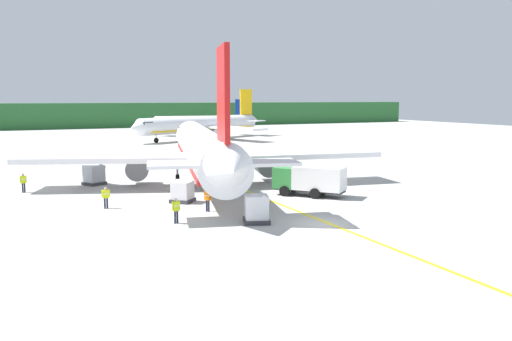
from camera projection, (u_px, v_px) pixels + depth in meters
name	position (u px, v px, depth m)	size (l,w,h in m)	color
ground	(153.00, 156.00, 78.91)	(240.00, 320.00, 0.20)	#A8A8A3
distant_treeline	(85.00, 116.00, 149.61)	(216.00, 6.00, 7.01)	#28602D
airliner_foreground	(203.00, 149.00, 52.42)	(34.34, 41.21, 11.90)	white
airliner_mid_apron	(203.00, 125.00, 109.78)	(33.81, 28.54, 10.36)	white
airliner_far_taxiway	(202.00, 121.00, 143.76)	(28.28, 23.40, 8.07)	white
service_truck_fuel	(310.00, 179.00, 45.88)	(5.60, 6.06, 2.58)	#338C3F
cargo_container_near	(94.00, 175.00, 51.83)	(2.40, 2.40, 2.06)	#333338
cargo_container_mid	(183.00, 192.00, 43.15)	(2.33, 2.33, 1.82)	#333338
cargo_container_far	(257.00, 209.00, 36.00)	(2.20, 2.20, 2.03)	#333338
crew_marshaller	(176.00, 208.00, 35.82)	(0.61, 0.34, 1.74)	#191E33
crew_loader_left	(208.00, 198.00, 39.53)	(0.46, 0.51, 1.74)	#191E33
crew_loader_right	(106.00, 196.00, 40.65)	(0.63, 0.25, 1.66)	#191E33
crew_supervisor	(23.00, 181.00, 47.52)	(0.58, 0.40, 1.73)	#191E33
apron_guide_line	(240.00, 189.00, 49.72)	(0.30, 60.00, 0.01)	yellow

